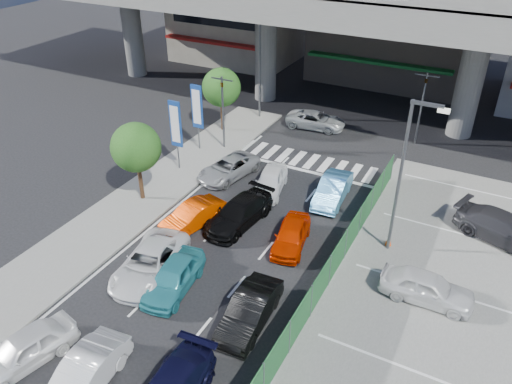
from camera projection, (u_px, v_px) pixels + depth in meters
The scene contains 28 objects.
ground at pixel (207, 276), 23.55m from camera, with size 120.00×120.00×0.00m, color black.
parking_lot at pixel (457, 329), 20.70m from camera, with size 12.00×28.00×0.06m, color slate.
sidewalk_left at pixel (143, 198), 29.31m from camera, with size 4.00×30.00×0.12m, color slate.
fence_run at pixel (321, 284), 21.74m from camera, with size 0.16×22.00×1.80m, color #1D5528, non-canonical shape.
expressway at pixel (367, 1), 35.58m from camera, with size 64.00×14.00×10.75m.
traffic_light_left at pixel (222, 95), 33.01m from camera, with size 1.60×1.24×5.20m.
traffic_light_right at pixel (424, 91), 33.67m from camera, with size 1.60×1.24×5.20m.
street_lamp_right at pixel (406, 167), 22.75m from camera, with size 1.65×0.22×8.00m.
street_lamp_left at pixel (262, 59), 37.15m from camera, with size 1.65×0.22×8.00m.
signboard_near at pixel (176, 126), 30.83m from camera, with size 0.80×0.14×4.70m.
signboard_far at pixel (197, 109), 33.26m from camera, with size 0.80×0.14×4.70m.
tree_near at pixel (136, 148), 27.57m from camera, with size 2.80×2.80×4.80m.
tree_far at pixel (221, 87), 35.82m from camera, with size 2.80×2.80×4.80m.
van_white_back_left at pixel (24, 349), 18.95m from camera, with size 1.63×4.05×1.38m, color white.
hatch_white_back_mid at pixel (83, 377), 17.90m from camera, with size 1.46×4.19×1.38m, color white.
sedan_white_mid_left at pixel (150, 262), 23.33m from camera, with size 2.29×4.97×1.38m, color white.
taxi_teal_mid at pixel (174, 277), 22.46m from camera, with size 1.63×4.05×1.38m, color teal.
hatch_black_mid_right at pixel (250, 311), 20.68m from camera, with size 1.46×4.19×1.38m, color black.
taxi_orange_left at pixel (193, 216), 26.71m from camera, with size 1.37×3.93×1.29m, color #E83C00.
sedan_black_mid at pixel (239, 213), 26.88m from camera, with size 1.93×4.76×1.38m, color black.
taxi_orange_right at pixel (291, 235), 25.25m from camera, with size 1.51×3.76×1.28m, color red.
wagon_silver_front_left at pixel (229, 168), 31.33m from camera, with size 2.03×4.40×1.22m, color gray.
sedan_white_front_mid at pixel (270, 181), 29.80m from camera, with size 1.59×3.95×1.34m, color white.
kei_truck_front_right at pixel (333, 190), 28.93m from camera, with size 1.46×4.19×1.38m, color #4F9FDD.
crossing_wagon_silver at pixel (316, 120), 37.73m from camera, with size 2.05×4.44×1.24m, color silver.
parked_sedan_white at pixel (427, 287), 21.79m from camera, with size 1.63×4.05×1.38m, color silver.
parked_sedan_dgrey at pixel (505, 229), 25.45m from camera, with size 2.05×5.05×1.46m, color #323136.
traffic_cone at pixel (389, 240), 25.35m from camera, with size 0.32×0.32×0.62m, color #FE570E.
Camera 1 is at (10.39, -14.88, 15.71)m, focal length 35.00 mm.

